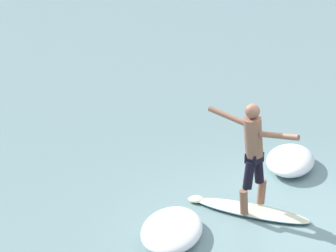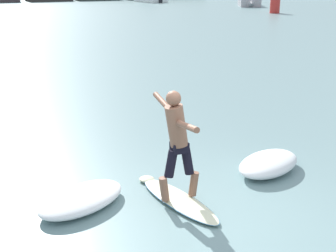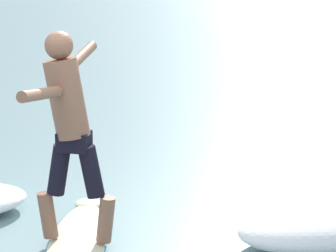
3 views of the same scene
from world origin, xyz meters
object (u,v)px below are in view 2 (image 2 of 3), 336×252
surfboard (178,199)px  surfer (177,137)px  fishing_boat_near_jetty (249,2)px  channel_marker_buoy (275,5)px

surfboard → surfer: size_ratio=1.20×
surfboard → fishing_boat_near_jetty: (26.94, 41.61, 0.45)m
surfer → channel_marker_buoy: bearing=53.3°
fishing_boat_near_jetty → channel_marker_buoy: bearing=-108.0°
surfboard → fishing_boat_near_jetty: fishing_boat_near_jetty is taller
surfboard → channel_marker_buoy: 39.86m
surfer → fishing_boat_near_jetty: bearing=57.1°
fishing_boat_near_jetty → channel_marker_buoy: (-3.13, -9.64, 0.28)m
channel_marker_buoy → fishing_boat_near_jetty: bearing=72.0°
fishing_boat_near_jetty → channel_marker_buoy: size_ratio=3.11×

